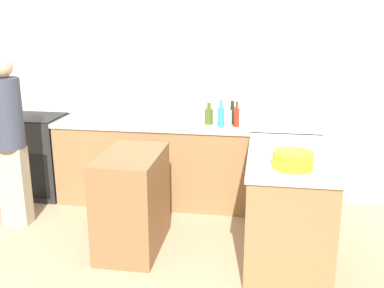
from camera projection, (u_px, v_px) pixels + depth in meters
wall_back at (190, 78)px, 4.96m from camera, size 8.00×0.06×2.70m
counter_back at (185, 163)px, 4.90m from camera, size 2.80×0.62×0.91m
counter_peninsula at (287, 204)px, 3.84m from camera, size 0.69×1.34×0.91m
range_oven at (36, 156)px, 5.16m from camera, size 0.68×0.60×0.92m
island_table at (132, 201)px, 3.94m from camera, size 0.50×0.83×0.88m
mixing_bowl at (293, 160)px, 3.35m from camera, size 0.30×0.30×0.12m
wine_bottle_dark at (232, 115)px, 4.73m from camera, size 0.08×0.08×0.24m
hot_sauce_bottle at (237, 117)px, 4.60m from camera, size 0.06×0.06×0.26m
vinegar_bottle_clear at (229, 118)px, 4.56m from camera, size 0.06×0.06×0.24m
olive_oil_bottle at (209, 116)px, 4.71m from camera, size 0.09×0.09×0.23m
dish_soap_bottle at (221, 116)px, 4.57m from camera, size 0.06×0.06×0.28m
person_by_range at (9, 135)px, 4.27m from camera, size 0.29×0.29×1.66m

